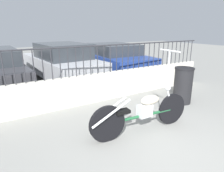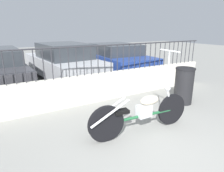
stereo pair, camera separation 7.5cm
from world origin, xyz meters
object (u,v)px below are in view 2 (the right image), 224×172
(trash_bin, at_px, (184,86))
(car_silver, at_px, (63,62))
(motorcycle_green, at_px, (138,113))
(car_blue, at_px, (114,58))

(trash_bin, distance_m, car_silver, 4.57)
(motorcycle_green, xyz_separation_m, car_blue, (2.46, 4.93, 0.24))
(motorcycle_green, height_order, car_blue, motorcycle_green)
(motorcycle_green, distance_m, car_silver, 4.77)
(car_silver, height_order, car_blue, car_silver)
(motorcycle_green, distance_m, car_blue, 5.52)
(car_blue, bearing_deg, trash_bin, 177.28)
(motorcycle_green, distance_m, trash_bin, 2.15)
(trash_bin, bearing_deg, motorcycle_green, -162.55)
(trash_bin, bearing_deg, car_blue, 84.47)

